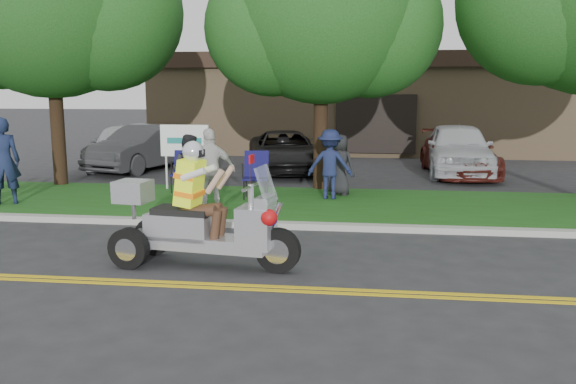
# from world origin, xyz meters

# --- Properties ---
(ground) EXTENTS (120.00, 120.00, 0.00)m
(ground) POSITION_xyz_m (0.00, 0.00, 0.00)
(ground) COLOR #28282B
(ground) RESTS_ON ground
(centerline_near) EXTENTS (60.00, 0.10, 0.01)m
(centerline_near) POSITION_xyz_m (0.00, -0.58, 0.01)
(centerline_near) COLOR gold
(centerline_near) RESTS_ON ground
(centerline_far) EXTENTS (60.00, 0.10, 0.01)m
(centerline_far) POSITION_xyz_m (0.00, -0.42, 0.01)
(centerline_far) COLOR gold
(centerline_far) RESTS_ON ground
(curb) EXTENTS (60.00, 0.25, 0.12)m
(curb) POSITION_xyz_m (0.00, 3.05, 0.06)
(curb) COLOR #A8A89E
(curb) RESTS_ON ground
(grass_verge) EXTENTS (60.00, 4.00, 0.10)m
(grass_verge) POSITION_xyz_m (0.00, 5.20, 0.06)
(grass_verge) COLOR #1E4A13
(grass_verge) RESTS_ON ground
(commercial_building) EXTENTS (18.00, 8.20, 4.00)m
(commercial_building) POSITION_xyz_m (2.00, 18.98, 2.01)
(commercial_building) COLOR #9E7F5B
(commercial_building) RESTS_ON ground
(tree_left) EXTENTS (6.62, 5.40, 7.78)m
(tree_left) POSITION_xyz_m (-6.44, 7.03, 4.85)
(tree_left) COLOR #332114
(tree_left) RESTS_ON ground
(tree_mid) EXTENTS (5.88, 4.80, 7.05)m
(tree_mid) POSITION_xyz_m (0.55, 7.23, 4.43)
(tree_mid) COLOR #332114
(tree_mid) RESTS_ON ground
(business_sign) EXTENTS (1.25, 0.06, 1.75)m
(business_sign) POSITION_xyz_m (-2.90, 6.60, 1.26)
(business_sign) COLOR silver
(business_sign) RESTS_ON ground
(trike_scooter) EXTENTS (2.94, 1.09, 1.92)m
(trike_scooter) POSITION_xyz_m (-0.85, 0.41, 0.67)
(trike_scooter) COLOR black
(trike_scooter) RESTS_ON ground
(lawn_chair_a) EXTENTS (0.55, 0.57, 1.02)m
(lawn_chair_a) POSITION_xyz_m (-2.86, 6.32, 0.68)
(lawn_chair_a) COLOR black
(lawn_chair_a) RESTS_ON grass_verge
(lawn_chair_b) EXTENTS (0.62, 0.64, 1.10)m
(lawn_chair_b) POSITION_xyz_m (-0.90, 5.67, 0.72)
(lawn_chair_b) COLOR black
(lawn_chair_b) RESTS_ON grass_verge
(spectator_adult_left) EXTENTS (0.84, 0.74, 1.94)m
(spectator_adult_left) POSITION_xyz_m (-6.33, 4.18, 1.08)
(spectator_adult_left) COLOR #16203F
(spectator_adult_left) RESTS_ON grass_verge
(spectator_adult_mid) EXTENTS (0.86, 0.72, 1.59)m
(spectator_adult_mid) POSITION_xyz_m (-2.13, 4.32, 0.90)
(spectator_adult_mid) COLOR black
(spectator_adult_mid) RESTS_ON grass_verge
(spectator_adult_right) EXTENTS (1.11, 0.80, 1.76)m
(spectator_adult_right) POSITION_xyz_m (-1.54, 3.91, 0.98)
(spectator_adult_right) COLOR silver
(spectator_adult_right) RESTS_ON grass_verge
(spectator_chair_a) EXTENTS (1.09, 0.68, 1.62)m
(spectator_chair_a) POSITION_xyz_m (0.84, 5.75, 0.92)
(spectator_chair_a) COLOR #182045
(spectator_chair_a) RESTS_ON grass_verge
(spectator_chair_b) EXTENTS (0.84, 0.69, 1.47)m
(spectator_chair_b) POSITION_xyz_m (1.04, 6.30, 0.84)
(spectator_chair_b) COLOR black
(spectator_chair_b) RESTS_ON grass_verge
(parked_car_far_left) EXTENTS (2.59, 4.62, 1.48)m
(parked_car_far_left) POSITION_xyz_m (-6.37, 10.98, 0.74)
(parked_car_far_left) COLOR #B4B8BC
(parked_car_far_left) RESTS_ON ground
(parked_car_left) EXTENTS (2.84, 4.69, 1.46)m
(parked_car_left) POSITION_xyz_m (-5.50, 10.71, 0.73)
(parked_car_left) COLOR #303032
(parked_car_left) RESTS_ON ground
(parked_car_mid) EXTENTS (3.10, 4.98, 1.29)m
(parked_car_mid) POSITION_xyz_m (-0.93, 10.91, 0.64)
(parked_car_mid) COLOR black
(parked_car_mid) RESTS_ON ground
(parked_car_right) EXTENTS (2.19, 4.66, 1.32)m
(parked_car_right) POSITION_xyz_m (4.50, 10.86, 0.66)
(parked_car_right) COLOR #4A1711
(parked_car_right) RESTS_ON ground
(parked_car_far_right) EXTENTS (2.02, 4.75, 1.60)m
(parked_car_far_right) POSITION_xyz_m (4.48, 10.96, 0.80)
(parked_car_far_right) COLOR silver
(parked_car_far_right) RESTS_ON ground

